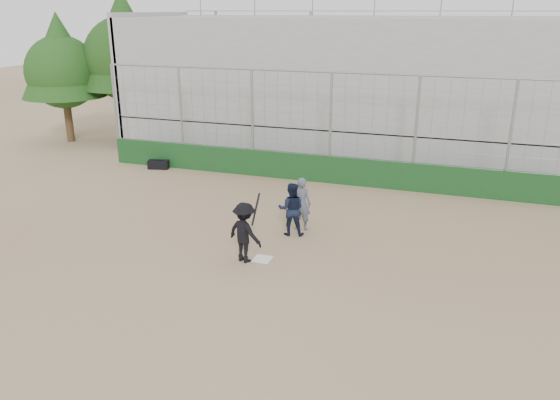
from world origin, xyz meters
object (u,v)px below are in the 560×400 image
(batter_at_plate, at_px, (245,232))
(catcher_crouched, at_px, (291,218))
(umpire, at_px, (301,206))
(equipment_bag, at_px, (158,164))

(batter_at_plate, relative_size, catcher_crouched, 1.64)
(batter_at_plate, xyz_separation_m, umpire, (0.73, 2.52, -0.08))
(batter_at_plate, bearing_deg, equipment_bag, 133.92)
(catcher_crouched, height_order, equipment_bag, catcher_crouched)
(umpire, bearing_deg, batter_at_plate, 79.10)
(umpire, distance_m, equipment_bag, 8.45)
(batter_at_plate, distance_m, umpire, 2.62)
(catcher_crouched, distance_m, umpire, 0.58)
(batter_at_plate, height_order, umpire, batter_at_plate)
(catcher_crouched, bearing_deg, batter_at_plate, -106.62)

